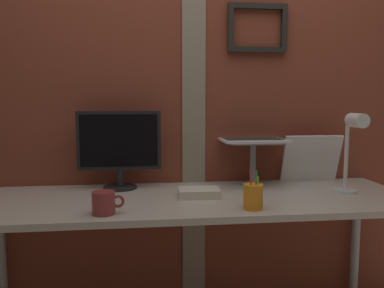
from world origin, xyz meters
TOP-DOWN VIEW (x-y plane):
  - brick_wall_back at (0.00, 0.41)m, footprint 3.05×0.16m
  - desk at (-0.09, 0.00)m, footprint 2.17×0.70m
  - monitor at (-0.46, 0.23)m, footprint 0.44×0.18m
  - laptop_stand at (0.27, 0.23)m, footprint 0.28×0.22m
  - laptop at (0.27, 0.30)m, footprint 0.36×0.30m
  - whiteboard_panel at (0.63, 0.27)m, footprint 0.34×0.10m
  - desk_lamp at (0.69, -0.05)m, footprint 0.12×0.20m
  - pen_cup at (0.14, -0.25)m, footprint 0.08×0.08m
  - coffee_mug at (-0.50, -0.24)m, footprint 0.13×0.09m
  - paper_clutter_stack at (-0.06, 0.00)m, footprint 0.20×0.15m

SIDE VIEW (x-z plane):
  - desk at x=-0.09m, z-range 0.32..1.10m
  - paper_clutter_stack at x=-0.06m, z-range 0.78..0.82m
  - coffee_mug at x=-0.50m, z-range 0.78..0.87m
  - pen_cup at x=0.14m, z-range 0.75..0.92m
  - whiteboard_panel at x=0.63m, z-range 0.78..1.05m
  - laptop_stand at x=0.27m, z-range 0.82..1.07m
  - monitor at x=-0.46m, z-range 0.81..1.23m
  - desk_lamp at x=0.69m, z-range 0.83..1.24m
  - laptop at x=0.27m, z-range 0.97..1.20m
  - brick_wall_back at x=0.00m, z-range 0.00..2.35m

